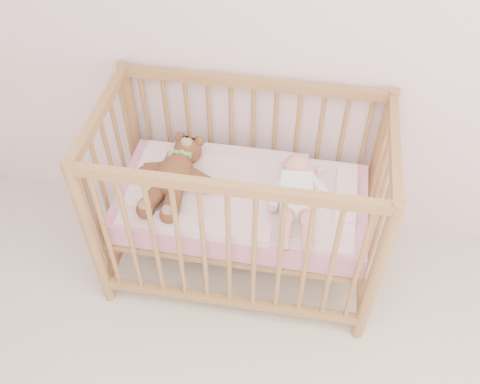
# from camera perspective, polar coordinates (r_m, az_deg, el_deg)

# --- Properties ---
(wall_back) EXTENTS (4.00, 0.02, 2.70)m
(wall_back) POSITION_cam_1_polar(r_m,az_deg,el_deg) (2.42, 6.65, 19.25)
(wall_back) COLOR silver
(wall_back) RESTS_ON floor
(crib) EXTENTS (1.36, 0.76, 1.00)m
(crib) POSITION_cam_1_polar(r_m,az_deg,el_deg) (2.65, 0.18, -0.99)
(crib) COLOR #A17144
(crib) RESTS_ON floor
(mattress) EXTENTS (1.22, 0.62, 0.13)m
(mattress) POSITION_cam_1_polar(r_m,az_deg,el_deg) (2.66, 0.18, -1.21)
(mattress) COLOR pink
(mattress) RESTS_ON crib
(blanket) EXTENTS (1.10, 0.58, 0.06)m
(blanket) POSITION_cam_1_polar(r_m,az_deg,el_deg) (2.60, 0.18, -0.11)
(blanket) COLOR #F0A6B2
(blanket) RESTS_ON mattress
(baby) EXTENTS (0.33, 0.61, 0.14)m
(baby) POSITION_cam_1_polar(r_m,az_deg,el_deg) (2.52, 6.04, -0.01)
(baby) COLOR white
(baby) RESTS_ON blanket
(teddy_bear) EXTENTS (0.46, 0.60, 0.16)m
(teddy_bear) POSITION_cam_1_polar(r_m,az_deg,el_deg) (2.59, -7.07, 1.74)
(teddy_bear) COLOR brown
(teddy_bear) RESTS_ON blanket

